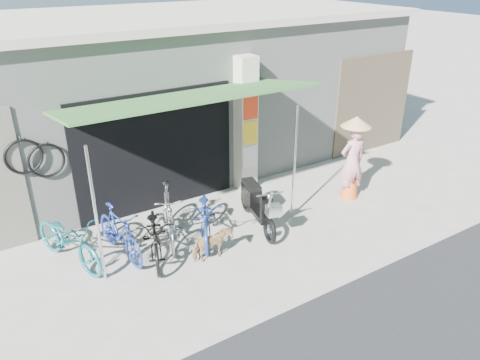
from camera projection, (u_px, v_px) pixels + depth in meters
ground at (278, 246)px, 8.62m from camera, size 80.00×80.00×0.00m
bicycle_shop at (159, 89)px, 11.73m from camera, size 12.30×5.30×3.66m
shop_pillar at (245, 125)px, 10.26m from camera, size 0.42×0.44×3.00m
awning at (188, 100)px, 8.35m from camera, size 4.60×1.88×2.72m
neighbour_right at (373, 104)px, 12.46m from camera, size 2.60×0.06×2.60m
bike_teal at (68, 240)px, 7.94m from camera, size 1.18×1.91×0.95m
bike_blue at (120, 232)px, 8.15m from camera, size 0.65×1.62×0.95m
bike_black at (155, 234)px, 8.15m from camera, size 1.13×1.81×0.90m
bike_silver at (169, 215)px, 8.59m from camera, size 1.07×1.83×1.06m
bike_navy at (206, 216)px, 8.72m from camera, size 1.32×1.81×0.91m
street_dog at (212, 245)px, 8.12m from camera, size 0.71×0.34×0.59m
moped at (257, 204)px, 9.12m from camera, size 0.65×1.77×1.01m
nun at (352, 159)px, 10.02m from camera, size 0.65×0.64×1.87m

